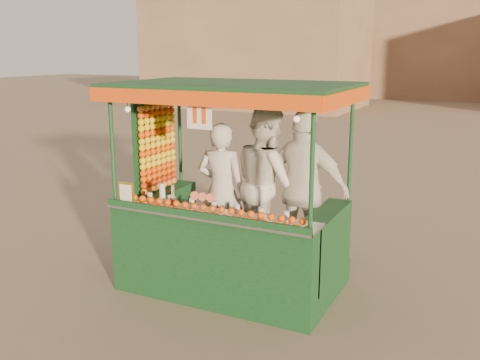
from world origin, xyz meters
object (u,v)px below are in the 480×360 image
at_px(vendor_left, 221,190).
at_px(vendor_right, 304,189).
at_px(juice_cart, 224,225).
at_px(vendor_middle, 267,184).

height_order(vendor_left, vendor_right, vendor_right).
relative_size(juice_cart, vendor_left, 1.61).
bearing_deg(vendor_middle, juice_cart, 101.08).
bearing_deg(vendor_middle, vendor_left, 63.12).
bearing_deg(vendor_left, juice_cart, 115.31).
xyz_separation_m(juice_cart, vendor_middle, (0.33, 0.44, 0.43)).
distance_m(juice_cart, vendor_middle, 0.70).
distance_m(vendor_left, vendor_middle, 0.56).
relative_size(juice_cart, vendor_middle, 1.42).
distance_m(juice_cart, vendor_right, 1.00).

